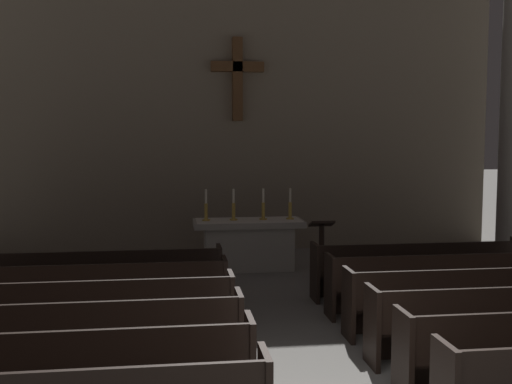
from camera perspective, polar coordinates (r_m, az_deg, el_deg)
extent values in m
cube|color=black|center=(6.49, -17.04, -15.79)|extent=(3.51, 0.40, 0.05)
cube|color=black|center=(6.18, -17.45, -14.16)|extent=(3.51, 0.05, 0.50)
cube|color=black|center=(6.41, -0.53, -15.33)|extent=(0.06, 0.50, 0.95)
cube|color=black|center=(7.40, -15.79, -13.08)|extent=(3.51, 0.40, 0.05)
cube|color=black|center=(7.11, -16.10, -11.54)|extent=(3.51, 0.05, 0.50)
cube|color=black|center=(7.64, -15.55, -14.26)|extent=(3.51, 0.04, 0.40)
cube|color=black|center=(7.33, -1.53, -12.64)|extent=(0.06, 0.50, 0.95)
cube|color=black|center=(8.33, -14.84, -10.96)|extent=(3.51, 0.40, 0.05)
cube|color=black|center=(8.04, -15.08, -9.52)|extent=(3.51, 0.05, 0.50)
cube|color=black|center=(8.57, -14.65, -12.07)|extent=(3.51, 0.04, 0.40)
cube|color=black|center=(8.27, -2.28, -10.55)|extent=(0.06, 0.50, 0.95)
cube|color=black|center=(9.27, -14.08, -9.27)|extent=(3.51, 0.40, 0.05)
cube|color=black|center=(8.99, -14.28, -7.93)|extent=(3.51, 0.05, 0.50)
cube|color=black|center=(9.51, -13.93, -10.31)|extent=(3.51, 0.04, 0.40)
cube|color=black|center=(9.22, -2.87, -8.88)|extent=(0.06, 0.50, 0.95)
cube|color=black|center=(10.22, -13.48, -7.89)|extent=(3.51, 0.40, 0.05)
cube|color=black|center=(9.95, -13.64, -6.64)|extent=(3.51, 0.05, 0.50)
cube|color=black|center=(10.45, -13.35, -8.86)|extent=(3.51, 0.04, 0.40)
cube|color=black|center=(10.17, -3.35, -7.53)|extent=(0.06, 0.50, 0.95)
cube|color=black|center=(6.78, 13.16, -14.31)|extent=(0.06, 0.50, 0.95)
cube|color=black|center=(8.61, 21.63, -12.18)|extent=(3.51, 0.04, 0.40)
cube|color=black|center=(7.66, 10.48, -11.95)|extent=(0.06, 0.50, 0.95)
cube|color=black|center=(9.23, 19.21, -9.48)|extent=(3.51, 0.40, 0.05)
cube|color=black|center=(8.97, 19.92, -8.12)|extent=(3.51, 0.05, 0.50)
cube|color=black|center=(9.45, 18.66, -10.54)|extent=(3.51, 0.04, 0.40)
cube|color=black|center=(8.56, 8.40, -10.06)|extent=(0.06, 0.50, 0.95)
cube|color=black|center=(10.09, 16.66, -8.14)|extent=(3.51, 0.40, 0.05)
cube|color=black|center=(9.83, 17.25, -6.87)|extent=(3.51, 0.05, 0.50)
cube|color=black|center=(10.30, 16.21, -9.14)|extent=(3.51, 0.04, 0.40)
cube|color=black|center=(9.47, 6.73, -8.52)|extent=(0.06, 0.50, 0.95)
cube|color=black|center=(10.97, 14.52, -7.01)|extent=(3.51, 0.40, 0.05)
cube|color=black|center=(10.71, 15.02, -5.82)|extent=(3.51, 0.05, 0.50)
cube|color=black|center=(11.18, 14.15, -7.95)|extent=(3.51, 0.04, 0.40)
cube|color=black|center=(10.40, 5.36, -7.25)|extent=(0.06, 0.50, 0.95)
cube|color=gray|center=(14.42, 22.13, -5.60)|extent=(0.92, 0.92, 0.20)
cube|color=#A8A399|center=(12.70, -0.69, -5.09)|extent=(1.76, 0.72, 0.88)
cube|color=#A8A399|center=(12.62, -0.69, -2.85)|extent=(2.20, 0.90, 0.12)
cube|color=silver|center=(12.61, -0.69, -2.56)|extent=(2.09, 0.86, 0.01)
cylinder|color=#B79338|center=(12.53, -4.55, -2.55)|extent=(0.16, 0.16, 0.02)
cylinder|color=#B79338|center=(12.51, -4.56, -1.82)|extent=(0.07, 0.07, 0.34)
cylinder|color=silver|center=(12.48, -4.57, -0.39)|extent=(0.04, 0.04, 0.28)
cylinder|color=#B79338|center=(12.58, -2.05, -2.51)|extent=(0.16, 0.16, 0.02)
cylinder|color=#B79338|center=(12.56, -2.05, -1.78)|extent=(0.07, 0.07, 0.34)
cylinder|color=silver|center=(12.52, -2.05, -0.36)|extent=(0.04, 0.04, 0.28)
cylinder|color=#B79338|center=(12.65, 0.66, -2.46)|extent=(0.16, 0.16, 0.02)
cylinder|color=#B79338|center=(12.63, 0.66, -1.74)|extent=(0.07, 0.07, 0.34)
cylinder|color=silver|center=(12.59, 0.66, -0.32)|extent=(0.04, 0.04, 0.28)
cylinder|color=#B79338|center=(12.74, 3.11, -2.41)|extent=(0.16, 0.16, 0.02)
cylinder|color=#B79338|center=(12.72, 3.11, -1.70)|extent=(0.07, 0.07, 0.34)
cylinder|color=silver|center=(12.69, 3.12, -0.29)|extent=(0.04, 0.04, 0.28)
cube|color=gray|center=(14.79, -1.80, 8.71)|extent=(12.24, 0.25, 7.22)
cube|color=brown|center=(14.57, -1.71, 10.18)|extent=(0.23, 0.23, 1.89)
cube|color=brown|center=(14.60, -1.71, 11.29)|extent=(1.21, 0.23, 0.23)
cylinder|color=black|center=(11.85, 5.94, -7.96)|extent=(0.36, 0.36, 0.04)
cylinder|color=black|center=(11.74, 5.96, -5.56)|extent=(0.10, 0.10, 1.05)
cube|color=black|center=(11.65, 5.99, -2.88)|extent=(0.44, 0.31, 0.15)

